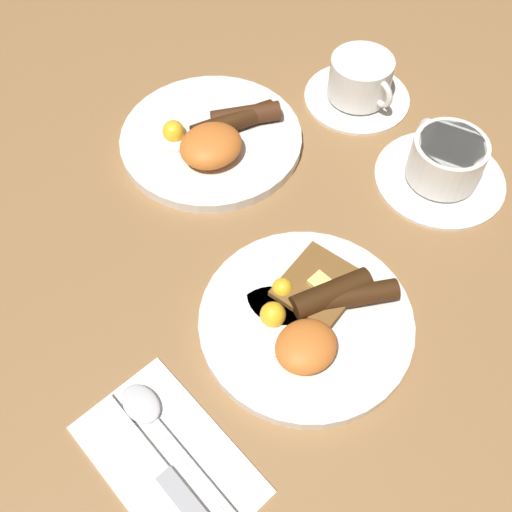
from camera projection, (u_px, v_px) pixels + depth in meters
The scene contains 8 objects.
ground_plane at pixel (305, 325), 0.65m from camera, with size 3.00×3.00×0.00m, color olive.
breakfast_plate_near at pixel (308, 317), 0.64m from camera, with size 0.23×0.23×0.04m.
breakfast_plate_far at pixel (213, 138), 0.79m from camera, with size 0.24×0.24×0.05m.
teacup_near at pixel (444, 165), 0.74m from camera, with size 0.17×0.17×0.06m.
teacup_far at pixel (360, 83), 0.83m from camera, with size 0.15×0.15×0.07m.
napkin at pixel (169, 459), 0.57m from camera, with size 0.11×0.18×0.01m, color white.
knife at pixel (164, 474), 0.55m from camera, with size 0.02×0.17×0.01m.
spoon at pixel (152, 417), 0.58m from camera, with size 0.03×0.17×0.01m.
Camera 1 is at (-0.23, -0.20, 0.58)m, focal length 42.00 mm.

